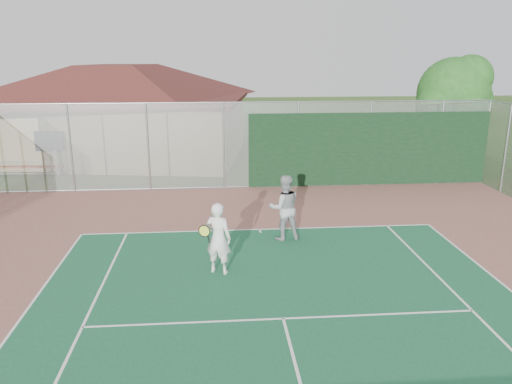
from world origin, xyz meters
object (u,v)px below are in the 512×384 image
clubhouse (120,102)px  tree (455,96)px  bleachers (29,159)px  player_white_front (218,239)px  player_grey_back (284,208)px

clubhouse → tree: 16.41m
bleachers → player_white_front: (8.62, -11.76, 0.27)m
tree → player_grey_back: bearing=-137.0°
tree → player_white_front: 15.37m
player_white_front → player_grey_back: size_ratio=0.94×
player_grey_back → tree: bearing=-143.4°
clubhouse → bleachers: 5.40m
player_grey_back → player_white_front: bearing=41.8°
clubhouse → bleachers: size_ratio=4.24×
bleachers → player_white_front: player_white_front is taller
player_white_front → player_grey_back: bearing=-108.5°
clubhouse → player_grey_back: bearing=-53.0°
player_white_front → clubhouse: bearing=-48.6°
player_grey_back → clubhouse: bearing=-68.1°
clubhouse → bleachers: (-3.73, -3.20, -2.24)m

